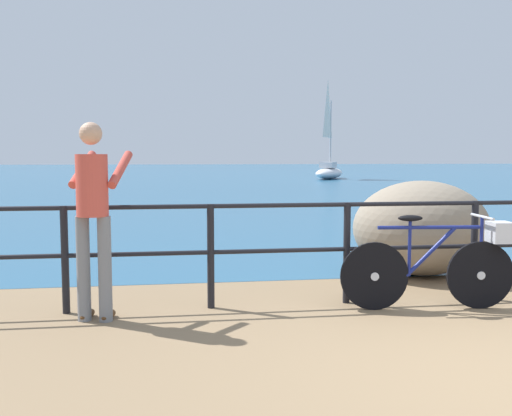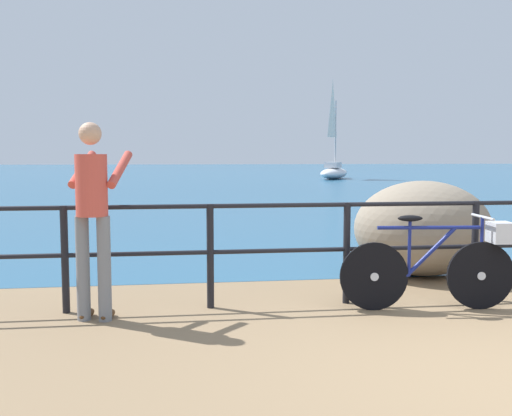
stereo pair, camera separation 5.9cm
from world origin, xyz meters
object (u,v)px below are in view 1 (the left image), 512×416
(person_at_railing, at_px, (94,211))
(sailboat, at_px, (329,168))
(bicycle, at_px, (443,262))
(breakwater_boulder_main, at_px, (421,228))

(person_at_railing, height_order, sailboat, sailboat)
(bicycle, xyz_separation_m, sailboat, (7.22, 30.34, 0.24))
(person_at_railing, distance_m, breakwater_boulder_main, 4.07)
(sailboat, bearing_deg, breakwater_boulder_main, -163.25)
(bicycle, height_order, person_at_railing, person_at_railing)
(bicycle, distance_m, sailboat, 31.19)
(person_at_railing, distance_m, sailboat, 32.03)
(bicycle, distance_m, breakwater_boulder_main, 1.66)
(person_at_railing, xyz_separation_m, sailboat, (10.50, 30.26, -0.28))
(bicycle, xyz_separation_m, person_at_railing, (-3.28, 0.09, 0.53))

